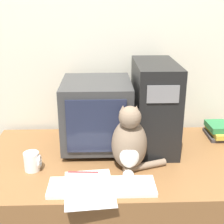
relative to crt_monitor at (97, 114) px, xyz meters
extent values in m
cube|color=beige|center=(0.15, 0.31, 0.32)|extent=(7.00, 0.05, 2.50)
cube|color=brown|center=(0.15, -0.14, -0.56)|extent=(1.46, 0.77, 0.74)
cube|color=#333333|center=(0.00, 0.00, -0.18)|extent=(0.25, 0.23, 0.02)
cube|color=#333333|center=(0.00, 0.00, 0.01)|extent=(0.36, 0.38, 0.34)
cube|color=#1E2338|center=(0.00, -0.19, 0.01)|extent=(0.29, 0.01, 0.27)
cube|color=black|center=(0.31, 0.00, 0.04)|extent=(0.21, 0.42, 0.47)
cube|color=slate|center=(0.31, -0.21, 0.17)|extent=(0.15, 0.01, 0.08)
cube|color=silver|center=(0.02, -0.42, -0.18)|extent=(0.46, 0.15, 0.02)
cube|color=silver|center=(0.02, -0.42, -0.17)|extent=(0.42, 0.11, 0.00)
ellipsoid|color=#7A6651|center=(0.16, -0.24, -0.07)|extent=(0.18, 0.20, 0.24)
ellipsoid|color=white|center=(0.15, -0.31, -0.09)|extent=(0.10, 0.06, 0.13)
sphere|color=#7A6651|center=(0.15, -0.27, 0.08)|extent=(0.11, 0.11, 0.10)
cone|color=#7A6651|center=(0.12, -0.27, 0.12)|extent=(0.03, 0.03, 0.03)
cone|color=#7A6651|center=(0.18, -0.27, 0.12)|extent=(0.03, 0.03, 0.03)
ellipsoid|color=white|center=(0.15, -0.34, -0.17)|extent=(0.06, 0.08, 0.04)
cylinder|color=#7A6651|center=(0.23, -0.26, -0.17)|extent=(0.22, 0.10, 0.03)
cube|color=#383333|center=(0.73, 0.10, -0.18)|extent=(0.16, 0.19, 0.02)
cube|color=gold|center=(0.73, 0.10, -0.16)|extent=(0.12, 0.20, 0.03)
cube|color=#28703D|center=(0.71, 0.10, -0.13)|extent=(0.12, 0.16, 0.03)
cylinder|color=maroon|center=(-0.06, -0.29, -0.19)|extent=(0.14, 0.02, 0.01)
cube|color=white|center=(-0.03, -0.42, -0.19)|extent=(0.24, 0.31, 0.00)
cylinder|color=white|center=(-0.31, -0.25, -0.15)|extent=(0.07, 0.07, 0.09)
torus|color=white|center=(-0.27, -0.25, -0.15)|extent=(0.01, 0.06, 0.06)
camera|label=1|loc=(0.03, -1.57, 0.59)|focal=50.00mm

